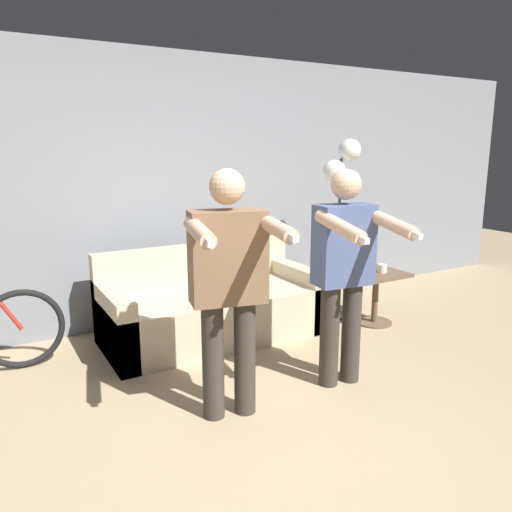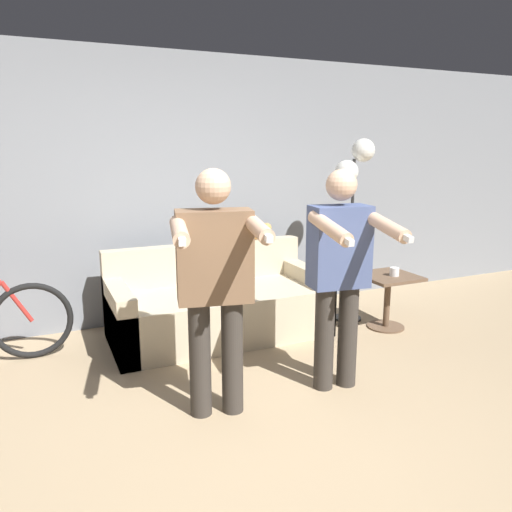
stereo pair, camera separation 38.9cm
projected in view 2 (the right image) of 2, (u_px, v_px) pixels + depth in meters
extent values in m
plane|color=tan|center=(274.00, 448.00, 2.90)|extent=(16.00, 16.00, 0.00)
cube|color=gray|center=(162.00, 190.00, 4.85)|extent=(10.00, 0.05, 2.60)
cube|color=beige|center=(219.00, 313.00, 4.57)|extent=(1.95, 0.89, 0.44)
cube|color=beige|center=(206.00, 262.00, 4.81)|extent=(1.95, 0.14, 0.37)
cube|color=beige|center=(120.00, 320.00, 4.20)|extent=(0.16, 0.89, 0.58)
cube|color=beige|center=(305.00, 295.00, 4.91)|extent=(0.16, 0.89, 0.58)
cylinder|color=#38332D|center=(200.00, 359.00, 3.19)|extent=(0.14, 0.14, 0.77)
cylinder|color=#38332D|center=(232.00, 356.00, 3.23)|extent=(0.14, 0.14, 0.77)
cube|color=brown|center=(214.00, 256.00, 3.07)|extent=(0.50, 0.32, 0.57)
sphere|color=#D8AD8C|center=(213.00, 186.00, 2.98)|extent=(0.22, 0.22, 0.22)
cylinder|color=#D8AD8C|center=(179.00, 230.00, 2.74)|extent=(0.20, 0.51, 0.11)
cube|color=white|center=(182.00, 240.00, 2.51)|extent=(0.06, 0.13, 0.04)
cylinder|color=#D8AD8C|center=(258.00, 228.00, 2.83)|extent=(0.20, 0.51, 0.11)
cube|color=white|center=(267.00, 237.00, 2.59)|extent=(0.06, 0.13, 0.04)
cylinder|color=#38332D|center=(324.00, 338.00, 3.55)|extent=(0.14, 0.14, 0.76)
cylinder|color=#38332D|center=(348.00, 336.00, 3.60)|extent=(0.14, 0.14, 0.76)
cube|color=#475684|center=(339.00, 247.00, 3.44)|extent=(0.43, 0.27, 0.57)
sphere|color=#D8AD8C|center=(342.00, 185.00, 3.35)|extent=(0.21, 0.21, 0.21)
cylinder|color=#D8AD8C|center=(329.00, 228.00, 3.11)|extent=(0.16, 0.52, 0.16)
cube|color=white|center=(347.00, 240.00, 2.89)|extent=(0.05, 0.13, 0.05)
cylinder|color=#D8AD8C|center=(384.00, 225.00, 3.22)|extent=(0.16, 0.52, 0.16)
cube|color=white|center=(406.00, 237.00, 3.00)|extent=(0.05, 0.13, 0.05)
ellipsoid|color=tan|center=(255.00, 233.00, 4.97)|extent=(0.31, 0.11, 0.13)
sphere|color=tan|center=(267.00, 228.00, 5.01)|extent=(0.10, 0.10, 0.10)
ellipsoid|color=tan|center=(240.00, 238.00, 4.93)|extent=(0.17, 0.04, 0.04)
cone|color=tan|center=(266.00, 224.00, 4.98)|extent=(0.03, 0.03, 0.03)
cone|color=tan|center=(265.00, 224.00, 5.01)|extent=(0.03, 0.03, 0.03)
cylinder|color=black|center=(348.00, 318.00, 5.07)|extent=(0.27, 0.27, 0.02)
cylinder|color=black|center=(351.00, 242.00, 4.90)|extent=(0.03, 0.03, 1.60)
sphere|color=white|center=(363.00, 150.00, 4.75)|extent=(0.22, 0.22, 0.22)
sphere|color=white|center=(347.00, 172.00, 4.73)|extent=(0.22, 0.22, 0.22)
cylinder|color=brown|center=(386.00, 326.00, 4.84)|extent=(0.35, 0.35, 0.02)
cylinder|color=brown|center=(387.00, 303.00, 4.79)|extent=(0.06, 0.06, 0.50)
cube|color=brown|center=(389.00, 276.00, 4.73)|extent=(0.51, 0.51, 0.03)
cylinder|color=white|center=(394.00, 272.00, 4.68)|extent=(0.09, 0.09, 0.08)
torus|color=black|center=(32.00, 321.00, 4.08)|extent=(0.64, 0.05, 0.64)
cylinder|color=#B72D28|center=(17.00, 302.00, 4.00)|extent=(0.22, 0.04, 0.37)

